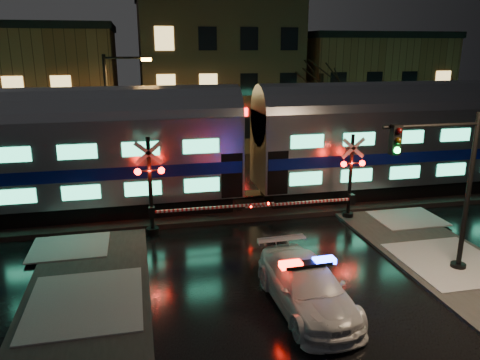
% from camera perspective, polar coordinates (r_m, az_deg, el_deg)
% --- Properties ---
extents(ground, '(120.00, 120.00, 0.00)m').
position_cam_1_polar(ground, '(19.10, 2.52, -8.33)').
color(ground, black).
rests_on(ground, ground).
extents(ballast, '(90.00, 4.20, 0.24)m').
position_cam_1_polar(ballast, '(23.58, -0.62, -3.19)').
color(ballast, black).
rests_on(ballast, ground).
extents(building_left, '(14.00, 10.00, 9.00)m').
position_cam_1_polar(building_left, '(39.84, -25.06, 9.65)').
color(building_left, brown).
rests_on(building_left, ground).
extents(building_mid, '(12.00, 11.00, 11.50)m').
position_cam_1_polar(building_mid, '(39.91, -3.10, 12.89)').
color(building_mid, brown).
rests_on(building_mid, ground).
extents(building_right, '(12.00, 10.00, 8.50)m').
position_cam_1_polar(building_right, '(43.62, 14.45, 10.71)').
color(building_right, brown).
rests_on(building_right, ground).
extents(train, '(51.00, 3.12, 5.92)m').
position_cam_1_polar(train, '(22.86, 0.94, 4.68)').
color(train, black).
rests_on(train, ballast).
extents(police_car, '(2.23, 5.10, 1.62)m').
position_cam_1_polar(police_car, '(14.90, 8.13, -12.72)').
color(police_car, white).
rests_on(police_car, ground).
extents(crossing_signal_right, '(5.71, 0.65, 4.04)m').
position_cam_1_polar(crossing_signal_right, '(22.06, 12.51, -0.70)').
color(crossing_signal_right, black).
rests_on(crossing_signal_right, ground).
extents(crossing_signal_left, '(6.07, 0.67, 4.30)m').
position_cam_1_polar(crossing_signal_left, '(20.06, -9.81, -1.90)').
color(crossing_signal_left, black).
rests_on(crossing_signal_left, ground).
extents(traffic_light, '(3.73, 0.69, 5.77)m').
position_cam_1_polar(traffic_light, '(17.43, 23.84, -1.37)').
color(traffic_light, black).
rests_on(traffic_light, ground).
extents(streetlight, '(2.50, 0.26, 7.48)m').
position_cam_1_polar(streetlight, '(26.07, -15.21, 7.59)').
color(streetlight, black).
rests_on(streetlight, ground).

